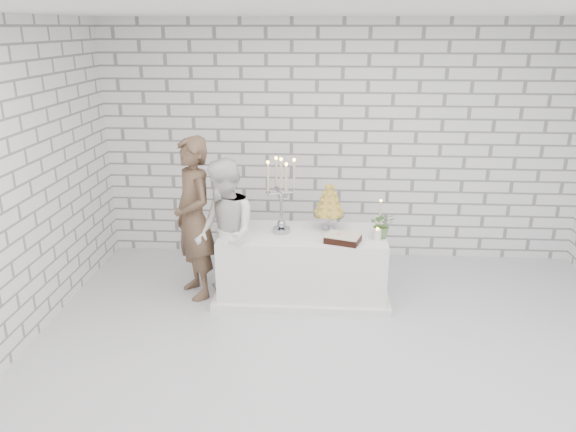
# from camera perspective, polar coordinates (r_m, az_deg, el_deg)

# --- Properties ---
(ground) EXTENTS (6.00, 5.00, 0.01)m
(ground) POSITION_cam_1_polar(r_m,az_deg,el_deg) (5.26, 5.66, -14.43)
(ground) COLOR silver
(ground) RESTS_ON ground
(ceiling) EXTENTS (6.00, 5.00, 0.01)m
(ceiling) POSITION_cam_1_polar(r_m,az_deg,el_deg) (4.40, 7.00, 20.28)
(ceiling) COLOR white
(ceiling) RESTS_ON ground
(wall_back) EXTENTS (6.00, 0.01, 3.00)m
(wall_back) POSITION_cam_1_polar(r_m,az_deg,el_deg) (7.03, 5.44, 7.51)
(wall_back) COLOR white
(wall_back) RESTS_ON ground
(wall_front) EXTENTS (6.00, 0.01, 3.00)m
(wall_front) POSITION_cam_1_polar(r_m,az_deg,el_deg) (2.36, 8.80, -17.40)
(wall_front) COLOR white
(wall_front) RESTS_ON ground
(cake_table) EXTENTS (1.80, 0.80, 0.75)m
(cake_table) POSITION_cam_1_polar(r_m,az_deg,el_deg) (6.18, 1.48, -5.05)
(cake_table) COLOR white
(cake_table) RESTS_ON ground
(groom) EXTENTS (0.73, 0.79, 1.81)m
(groom) POSITION_cam_1_polar(r_m,az_deg,el_deg) (6.11, -9.68, -0.27)
(groom) COLOR brown
(groom) RESTS_ON ground
(bride) EXTENTS (0.87, 0.96, 1.61)m
(bride) POSITION_cam_1_polar(r_m,az_deg,el_deg) (5.90, -6.54, -1.85)
(bride) COLOR white
(bride) RESTS_ON ground
(candelabra) EXTENTS (0.43, 0.43, 0.84)m
(candelabra) POSITION_cam_1_polar(r_m,az_deg,el_deg) (5.93, -0.70, 2.10)
(candelabra) COLOR #96969F
(candelabra) RESTS_ON cake_table
(croquembouche) EXTENTS (0.38, 0.38, 0.54)m
(croquembouche) POSITION_cam_1_polar(r_m,az_deg,el_deg) (6.09, 4.26, 1.07)
(croquembouche) COLOR #AD8A30
(croquembouche) RESTS_ON cake_table
(chocolate_cake) EXTENTS (0.41, 0.34, 0.08)m
(chocolate_cake) POSITION_cam_1_polar(r_m,az_deg,el_deg) (5.80, 5.68, -2.32)
(chocolate_cake) COLOR black
(chocolate_cake) RESTS_ON cake_table
(pillar_candle) EXTENTS (0.09, 0.09, 0.12)m
(pillar_candle) POSITION_cam_1_polar(r_m,az_deg,el_deg) (5.90, 9.19, -1.92)
(pillar_candle) COLOR white
(pillar_candle) RESTS_ON cake_table
(extra_taper) EXTENTS (0.07, 0.07, 0.32)m
(extra_taper) POSITION_cam_1_polar(r_m,az_deg,el_deg) (6.20, 9.47, 0.08)
(extra_taper) COLOR beige
(extra_taper) RESTS_ON cake_table
(flowers) EXTENTS (0.27, 0.23, 0.29)m
(flowers) POSITION_cam_1_polar(r_m,az_deg,el_deg) (5.95, 9.70, -0.90)
(flowers) COLOR #3D7335
(flowers) RESTS_ON cake_table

